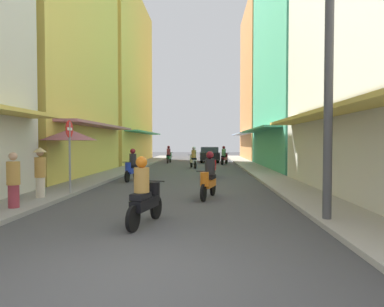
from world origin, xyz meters
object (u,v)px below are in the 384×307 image
at_px(motorbike_maroon, 224,156).
at_px(pedestrian_midway, 13,182).
at_px(vendor_umbrella, 69,135).
at_px(street_sign_no_entry, 70,147).
at_px(motorbike_green, 169,155).
at_px(motorbike_orange, 209,177).
at_px(motorbike_red, 213,168).
at_px(motorbike_blue, 132,166).
at_px(utility_pole, 329,86).
at_px(motorbike_white, 193,158).
at_px(parked_car, 209,154).
at_px(motorbike_black, 145,194).
at_px(pedestrian_foreground, 40,171).

distance_m(motorbike_maroon, pedestrian_midway, 20.56).
xyz_separation_m(vendor_umbrella, street_sign_no_entry, (0.76, -1.79, -0.47)).
relative_size(motorbike_green, motorbike_orange, 1.02).
xyz_separation_m(motorbike_red, street_sign_no_entry, (-5.09, -6.34, 1.21)).
relative_size(motorbike_blue, vendor_umbrella, 0.75).
xyz_separation_m(motorbike_red, utility_pole, (2.47, -9.93, 2.67)).
relative_size(motorbike_white, utility_pole, 0.29).
relative_size(parked_car, vendor_umbrella, 1.72).
height_order(motorbike_green, pedestrian_midway, pedestrian_midway).
bearing_deg(pedestrian_midway, motorbike_maroon, 70.98).
xyz_separation_m(motorbike_orange, motorbike_maroon, (1.43, 16.97, 0.00)).
xyz_separation_m(motorbike_black, pedestrian_midway, (-3.81, 1.25, 0.10)).
distance_m(motorbike_black, vendor_umbrella, 7.20).
height_order(motorbike_blue, street_sign_no_entry, street_sign_no_entry).
relative_size(motorbike_green, parked_car, 0.44).
bearing_deg(pedestrian_foreground, utility_pole, -17.73).
relative_size(motorbike_white, motorbike_maroon, 1.02).
bearing_deg(motorbike_blue, pedestrian_foreground, -106.25).
xyz_separation_m(motorbike_red, pedestrian_midway, (-5.52, -9.00, 0.30)).
distance_m(motorbike_maroon, pedestrian_foreground, 19.04).
height_order(pedestrian_foreground, utility_pole, utility_pole).
xyz_separation_m(utility_pole, street_sign_no_entry, (-7.55, 3.59, -1.46)).
bearing_deg(parked_car, vendor_umbrella, -107.57).
relative_size(motorbike_white, motorbike_blue, 0.98).
distance_m(motorbike_red, vendor_umbrella, 7.60).
height_order(motorbike_white, motorbike_black, same).
height_order(motorbike_white, street_sign_no_entry, street_sign_no_entry).
bearing_deg(street_sign_no_entry, motorbike_red, 51.28).
relative_size(vendor_umbrella, utility_pole, 0.39).
bearing_deg(motorbike_red, motorbike_maroon, 83.56).
bearing_deg(motorbike_red, utility_pole, -76.06).
distance_m(motorbike_blue, street_sign_no_entry, 4.91).
relative_size(motorbike_orange, utility_pole, 0.29).
height_order(motorbike_white, motorbike_red, motorbike_white).
height_order(parked_car, utility_pole, utility_pole).
bearing_deg(motorbike_white, parked_car, 80.29).
bearing_deg(utility_pole, motorbike_maroon, 93.62).
height_order(parked_car, pedestrian_foreground, pedestrian_foreground).
xyz_separation_m(parked_car, street_sign_no_entry, (-5.01, -20.03, 0.98)).
height_order(parked_car, pedestrian_midway, pedestrian_midway).
bearing_deg(street_sign_no_entry, motorbike_blue, 76.66).
xyz_separation_m(motorbike_green, utility_pole, (6.22, -22.34, 2.47)).
relative_size(motorbike_blue, pedestrian_midway, 1.12).
relative_size(motorbike_orange, pedestrian_foreground, 1.02).
height_order(motorbike_orange, pedestrian_midway, pedestrian_midway).
height_order(pedestrian_foreground, vendor_umbrella, vendor_umbrella).
distance_m(pedestrian_midway, pedestrian_foreground, 1.67).
bearing_deg(motorbike_blue, utility_pole, -52.06).
xyz_separation_m(motorbike_black, pedestrian_foreground, (-3.92, 2.91, 0.27)).
bearing_deg(street_sign_no_entry, motorbike_black, -49.21).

